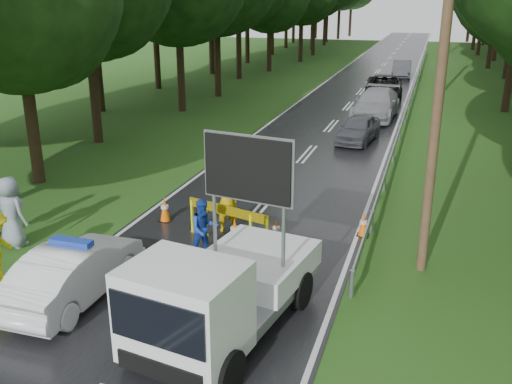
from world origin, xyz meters
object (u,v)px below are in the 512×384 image
at_px(police_sedan, 75,272).
at_px(queue_car_fourth, 402,69).
at_px(queue_car_first, 358,129).
at_px(queue_car_third, 384,86).
at_px(civilian, 204,229).
at_px(barrier, 228,215).
at_px(work_truck, 219,292).
at_px(officer, 227,201).
at_px(queue_car_second, 376,104).

bearing_deg(police_sedan, queue_car_fourth, -96.66).
height_order(queue_car_first, queue_car_third, queue_car_third).
xyz_separation_m(civilian, queue_car_fourth, (2.65, 37.51, -0.11)).
relative_size(police_sedan, queue_car_third, 0.77).
bearing_deg(queue_car_first, barrier, -90.87).
relative_size(work_truck, civilian, 3.21).
xyz_separation_m(police_sedan, queue_car_fourth, (4.65, 40.45, 0.04)).
relative_size(officer, queue_car_third, 0.37).
distance_m(work_truck, queue_car_fourth, 41.03).
xyz_separation_m(police_sedan, queue_car_first, (4.19, 16.87, -0.04)).
xyz_separation_m(work_truck, civilian, (-1.76, 3.51, -0.26)).
height_order(work_truck, queue_car_fourth, work_truck).
distance_m(civilian, queue_car_third, 27.28).
relative_size(officer, queue_car_second, 0.35).
distance_m(police_sedan, queue_car_fourth, 40.71).
bearing_deg(work_truck, queue_car_second, 97.84).
bearing_deg(barrier, work_truck, -55.32).
bearing_deg(civilian, queue_car_third, 44.79).
distance_m(queue_car_first, queue_car_fourth, 23.58).
distance_m(queue_car_first, queue_car_second, 6.01).
height_order(police_sedan, queue_car_first, police_sedan).
xyz_separation_m(barrier, queue_car_third, (1.85, 26.16, -0.12)).
bearing_deg(queue_car_third, police_sedan, -102.11).
bearing_deg(queue_car_third, work_truck, -95.01).
bearing_deg(police_sedan, work_truck, 171.22).
height_order(queue_car_first, queue_car_fourth, queue_car_fourth).
height_order(officer, queue_car_second, officer).
bearing_deg(work_truck, queue_car_first, 97.94).
height_order(police_sedan, queue_car_fourth, police_sedan).
distance_m(queue_car_second, queue_car_fourth, 17.58).
bearing_deg(civilian, work_truck, -104.08).
relative_size(police_sedan, officer, 2.10).
height_order(civilian, queue_car_fourth, civilian).
bearing_deg(queue_car_first, police_sedan, -96.42).
distance_m(barrier, civilian, 1.07).
bearing_deg(officer, queue_car_second, -130.08).
xyz_separation_m(work_truck, queue_car_third, (0.39, 30.70, -0.35)).
xyz_separation_m(civilian, queue_car_third, (2.14, 27.19, -0.09)).
relative_size(police_sedan, barrier, 1.56).
height_order(queue_car_second, queue_car_fourth, queue_car_second).
height_order(work_truck, officer, work_truck).
height_order(work_truck, civilian, work_truck).
xyz_separation_m(queue_car_first, queue_car_second, (0.20, 6.00, 0.16)).
bearing_deg(queue_car_fourth, officer, -96.28).
relative_size(work_truck, queue_car_first, 1.40).
relative_size(queue_car_second, queue_car_third, 1.05).
relative_size(barrier, queue_car_second, 0.47).
relative_size(barrier, queue_car_fourth, 0.61).
bearing_deg(queue_car_second, work_truck, -88.75).
bearing_deg(work_truck, civilian, 126.01).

